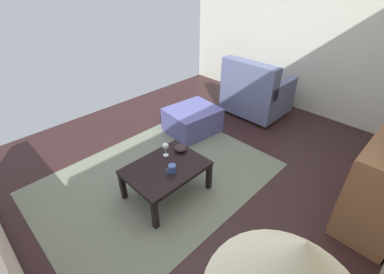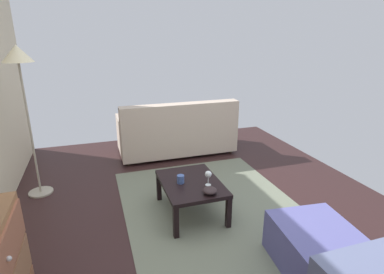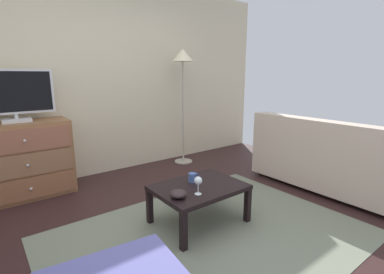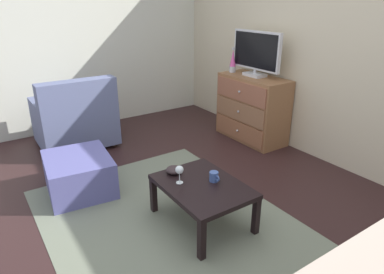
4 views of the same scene
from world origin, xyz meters
name	(u,v)px [view 2 (image 2 of 4)]	position (x,y,z in m)	size (l,w,h in m)	color
ground_plane	(204,227)	(0.00, 0.00, -0.03)	(5.91, 4.51, 0.05)	#2F1C1B
area_rug	(215,211)	(0.20, -0.20, 0.00)	(2.60, 1.90, 0.01)	slate
coffee_table	(191,186)	(0.27, 0.05, 0.32)	(0.80, 0.60, 0.37)	black
wine_glass	(208,175)	(0.15, -0.09, 0.48)	(0.07, 0.07, 0.16)	silver
mug	(181,179)	(0.28, 0.16, 0.41)	(0.11, 0.08, 0.08)	#3F5A9B
bowl_decorative	(210,191)	(-0.02, -0.04, 0.40)	(0.14, 0.14, 0.06)	#2D2123
couch_large	(177,133)	(2.04, -0.28, 0.34)	(0.85, 1.80, 0.87)	#332319
ottoman	(316,248)	(-0.83, -0.66, 0.18)	(0.70, 0.60, 0.36)	#575898
standing_lamp	(20,69)	(1.25, 1.66, 1.48)	(0.32, 0.32, 1.73)	#A59E8C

